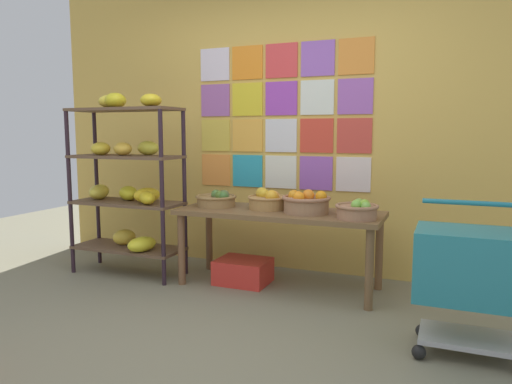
{
  "coord_description": "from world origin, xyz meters",
  "views": [
    {
      "loc": [
        1.33,
        -2.32,
        1.25
      ],
      "look_at": [
        -0.09,
        1.13,
        0.79
      ],
      "focal_mm": 33.47,
      "sensor_mm": 36.0,
      "label": 1
    }
  ],
  "objects_px": {
    "fruit_basket_left": "(358,210)",
    "produce_crate_under_table": "(243,271)",
    "fruit_basket_back_left": "(306,203)",
    "shopping_cart": "(473,270)",
    "fruit_basket_centre": "(268,200)",
    "display_table": "(279,220)",
    "fruit_basket_back_right": "(217,199)",
    "banana_shelf_unit": "(127,175)"
  },
  "relations": [
    {
      "from": "fruit_basket_left",
      "to": "produce_crate_under_table",
      "type": "distance_m",
      "value": 1.14
    },
    {
      "from": "fruit_basket_back_left",
      "to": "shopping_cart",
      "type": "distance_m",
      "value": 1.38
    },
    {
      "from": "fruit_basket_centre",
      "to": "fruit_basket_back_left",
      "type": "distance_m",
      "value": 0.36
    },
    {
      "from": "fruit_basket_centre",
      "to": "produce_crate_under_table",
      "type": "height_order",
      "value": "fruit_basket_centre"
    },
    {
      "from": "fruit_basket_left",
      "to": "produce_crate_under_table",
      "type": "xyz_separation_m",
      "value": [
        -0.96,
        0.11,
        -0.6
      ]
    },
    {
      "from": "display_table",
      "to": "fruit_basket_back_right",
      "type": "bearing_deg",
      "value": 178.94
    },
    {
      "from": "display_table",
      "to": "fruit_basket_centre",
      "type": "distance_m",
      "value": 0.19
    },
    {
      "from": "fruit_basket_left",
      "to": "fruit_basket_back_left",
      "type": "bearing_deg",
      "value": 166.56
    },
    {
      "from": "banana_shelf_unit",
      "to": "display_table",
      "type": "height_order",
      "value": "banana_shelf_unit"
    },
    {
      "from": "display_table",
      "to": "fruit_basket_centre",
      "type": "height_order",
      "value": "fruit_basket_centre"
    },
    {
      "from": "fruit_basket_centre",
      "to": "fruit_basket_back_left",
      "type": "xyz_separation_m",
      "value": [
        0.35,
        -0.08,
        0.01
      ]
    },
    {
      "from": "banana_shelf_unit",
      "to": "fruit_basket_left",
      "type": "xyz_separation_m",
      "value": [
        2.01,
        0.02,
        -0.19
      ]
    },
    {
      "from": "display_table",
      "to": "shopping_cart",
      "type": "bearing_deg",
      "value": -27.5
    },
    {
      "from": "shopping_cart",
      "to": "fruit_basket_back_right",
      "type": "bearing_deg",
      "value": 156.19
    },
    {
      "from": "fruit_basket_left",
      "to": "shopping_cart",
      "type": "relative_size",
      "value": 0.37
    },
    {
      "from": "fruit_basket_back_left",
      "to": "fruit_basket_left",
      "type": "distance_m",
      "value": 0.43
    },
    {
      "from": "banana_shelf_unit",
      "to": "fruit_basket_centre",
      "type": "distance_m",
      "value": 1.27
    },
    {
      "from": "shopping_cart",
      "to": "fruit_basket_centre",
      "type": "bearing_deg",
      "value": 149.63
    },
    {
      "from": "fruit_basket_back_right",
      "to": "fruit_basket_left",
      "type": "relative_size",
      "value": 1.1
    },
    {
      "from": "fruit_basket_left",
      "to": "fruit_basket_back_right",
      "type": "bearing_deg",
      "value": 173.47
    },
    {
      "from": "banana_shelf_unit",
      "to": "fruit_basket_centre",
      "type": "relative_size",
      "value": 4.76
    },
    {
      "from": "banana_shelf_unit",
      "to": "fruit_basket_centre",
      "type": "xyz_separation_m",
      "value": [
        1.25,
        0.2,
        -0.18
      ]
    },
    {
      "from": "banana_shelf_unit",
      "to": "produce_crate_under_table",
      "type": "distance_m",
      "value": 1.32
    },
    {
      "from": "banana_shelf_unit",
      "to": "fruit_basket_centre",
      "type": "bearing_deg",
      "value": 9.15
    },
    {
      "from": "display_table",
      "to": "fruit_basket_back_right",
      "type": "height_order",
      "value": "fruit_basket_back_right"
    },
    {
      "from": "fruit_basket_back_left",
      "to": "fruit_basket_left",
      "type": "height_order",
      "value": "fruit_basket_back_left"
    },
    {
      "from": "banana_shelf_unit",
      "to": "fruit_basket_centre",
      "type": "height_order",
      "value": "banana_shelf_unit"
    },
    {
      "from": "display_table",
      "to": "fruit_basket_centre",
      "type": "xyz_separation_m",
      "value": [
        -0.12,
        0.05,
        0.15
      ]
    },
    {
      "from": "banana_shelf_unit",
      "to": "display_table",
      "type": "xyz_separation_m",
      "value": [
        1.36,
        0.15,
        -0.33
      ]
    },
    {
      "from": "banana_shelf_unit",
      "to": "fruit_basket_back_right",
      "type": "xyz_separation_m",
      "value": [
        0.8,
        0.16,
        -0.19
      ]
    },
    {
      "from": "fruit_basket_back_right",
      "to": "produce_crate_under_table",
      "type": "relative_size",
      "value": 0.8
    },
    {
      "from": "banana_shelf_unit",
      "to": "shopping_cart",
      "type": "distance_m",
      "value": 2.85
    },
    {
      "from": "banana_shelf_unit",
      "to": "shopping_cart",
      "type": "xyz_separation_m",
      "value": [
        2.77,
        -0.58,
        -0.39
      ]
    },
    {
      "from": "fruit_basket_back_left",
      "to": "produce_crate_under_table",
      "type": "relative_size",
      "value": 0.88
    },
    {
      "from": "display_table",
      "to": "shopping_cart",
      "type": "xyz_separation_m",
      "value": [
        1.4,
        -0.73,
        -0.06
      ]
    },
    {
      "from": "display_table",
      "to": "fruit_basket_left",
      "type": "bearing_deg",
      "value": -11.14
    },
    {
      "from": "banana_shelf_unit",
      "to": "fruit_basket_back_left",
      "type": "xyz_separation_m",
      "value": [
        1.59,
        0.12,
        -0.17
      ]
    },
    {
      "from": "display_table",
      "to": "fruit_basket_centre",
      "type": "bearing_deg",
      "value": 155.88
    },
    {
      "from": "fruit_basket_back_left",
      "to": "display_table",
      "type": "bearing_deg",
      "value": 173.07
    },
    {
      "from": "fruit_basket_back_right",
      "to": "shopping_cart",
      "type": "height_order",
      "value": "shopping_cart"
    },
    {
      "from": "produce_crate_under_table",
      "to": "fruit_basket_back_left",
      "type": "bearing_deg",
      "value": -1.43
    },
    {
      "from": "display_table",
      "to": "fruit_basket_back_left",
      "type": "xyz_separation_m",
      "value": [
        0.23,
        -0.03,
        0.16
      ]
    }
  ]
}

